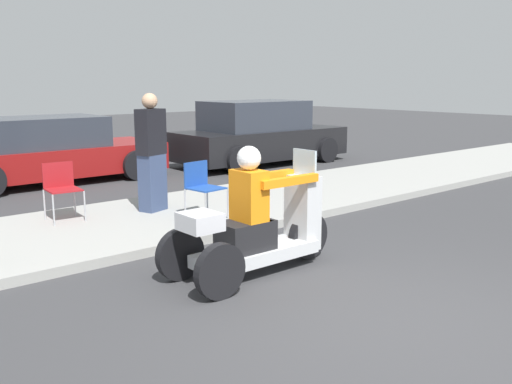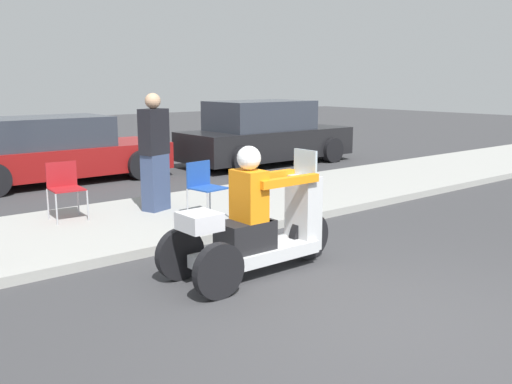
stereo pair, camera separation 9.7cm
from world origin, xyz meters
name	(u,v)px [view 2 (the right image)]	position (x,y,z in m)	size (l,w,h in m)	color
ground_plane	(406,328)	(0.00, 0.00, 0.00)	(60.00, 60.00, 0.00)	#38383A
sidewalk_strip	(147,221)	(0.00, 4.60, 0.06)	(28.00, 2.80, 0.12)	#9E9E99
motorcycle_trike	(257,228)	(-0.09, 1.93, 0.51)	(2.14, 0.81, 1.43)	black
spectator_mid_group	(155,155)	(0.34, 4.93, 0.99)	(0.49, 0.38, 1.80)	#38476B
folding_chair_set_back	(64,184)	(-0.95, 5.29, 0.62)	(0.50, 0.50, 0.82)	#A5A8AD
folding_chair_curbside	(204,184)	(0.65, 4.06, 0.62)	(0.52, 0.52, 0.82)	#A5A8AD
parked_car_lot_right	(52,151)	(0.23, 9.06, 0.65)	(4.63, 1.98, 1.37)	maroon
parked_car_lot_left	(265,135)	(5.36, 8.27, 0.75)	(4.53, 1.98, 1.60)	black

